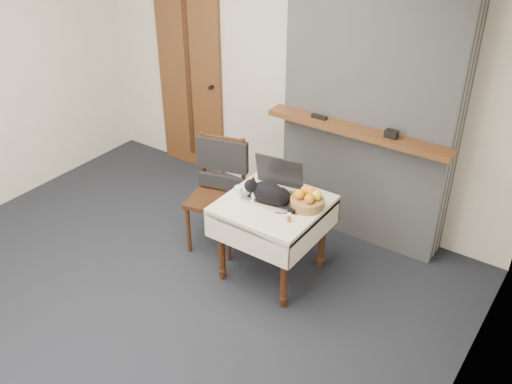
# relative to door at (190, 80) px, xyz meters

# --- Properties ---
(ground) EXTENTS (4.50, 4.50, 0.00)m
(ground) POSITION_rel_door_xyz_m (1.20, -1.97, -1.00)
(ground) COLOR black
(ground) RESTS_ON ground
(room_shell) EXTENTS (4.52, 4.01, 2.61)m
(room_shell) POSITION_rel_door_xyz_m (1.20, -1.51, 0.76)
(room_shell) COLOR beige
(room_shell) RESTS_ON ground
(door) EXTENTS (0.82, 0.10, 2.00)m
(door) POSITION_rel_door_xyz_m (0.00, 0.00, 0.00)
(door) COLOR brown
(door) RESTS_ON ground
(chimney) EXTENTS (1.62, 0.48, 2.60)m
(chimney) POSITION_rel_door_xyz_m (2.10, -0.13, 0.30)
(chimney) COLOR gray
(chimney) RESTS_ON ground
(side_table) EXTENTS (0.78, 0.78, 0.70)m
(side_table) POSITION_rel_door_xyz_m (1.80, -1.14, -0.41)
(side_table) COLOR #351B0E
(side_table) RESTS_ON ground
(laptop) EXTENTS (0.45, 0.40, 0.30)m
(laptop) POSITION_rel_door_xyz_m (1.74, -1.03, -0.23)
(laptop) COLOR #B7B7BC
(laptop) RESTS_ON side_table
(cat) EXTENTS (0.45, 0.26, 0.21)m
(cat) POSITION_rel_door_xyz_m (1.79, -1.17, -0.21)
(cat) COLOR black
(cat) RESTS_ON side_table
(cream_jar) EXTENTS (0.07, 0.07, 0.08)m
(cream_jar) POSITION_rel_door_xyz_m (1.51, -1.20, -0.26)
(cream_jar) COLOR white
(cream_jar) RESTS_ON side_table
(pill_bottle) EXTENTS (0.03, 0.03, 0.07)m
(pill_bottle) POSITION_rel_door_xyz_m (2.04, -1.29, -0.26)
(pill_bottle) COLOR #A05013
(pill_bottle) RESTS_ON side_table
(fruit_basket) EXTENTS (0.27, 0.27, 0.15)m
(fruit_basket) POSITION_rel_door_xyz_m (2.05, -1.04, -0.24)
(fruit_basket) COLOR olive
(fruit_basket) RESTS_ON side_table
(desk_clutter) EXTENTS (0.15, 0.05, 0.01)m
(desk_clutter) POSITION_rel_door_xyz_m (2.00, -1.13, -0.30)
(desk_clutter) COLOR black
(desk_clutter) RESTS_ON side_table
(chair) EXTENTS (0.55, 0.54, 1.00)m
(chair) POSITION_rel_door_xyz_m (1.13, -0.98, -0.36)
(chair) COLOR #351B0E
(chair) RESTS_ON ground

